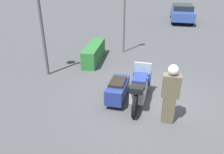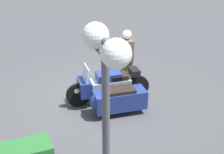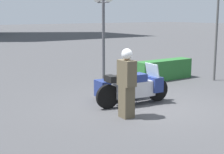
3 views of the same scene
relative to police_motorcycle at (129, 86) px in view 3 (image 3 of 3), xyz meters
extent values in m
plane|color=#424244|center=(0.08, -0.62, -0.48)|extent=(160.00, 160.00, 0.00)
cylinder|color=black|center=(0.79, -0.43, -0.13)|extent=(0.70, 0.17, 0.69)
cylinder|color=black|center=(-0.95, -0.26, -0.13)|extent=(0.70, 0.17, 0.69)
cylinder|color=black|center=(-0.18, 0.37, -0.21)|extent=(0.54, 0.15, 0.54)
cube|color=#B7B7BC|center=(-0.08, -0.34, -0.01)|extent=(1.27, 0.57, 0.45)
cube|color=navy|center=(-0.08, -0.34, 0.31)|extent=(0.71, 0.49, 0.24)
cube|color=black|center=(-0.36, -0.32, 0.29)|extent=(0.53, 0.48, 0.12)
cube|color=navy|center=(0.61, -0.41, 0.08)|extent=(0.38, 0.64, 0.44)
cube|color=silver|center=(0.57, -0.41, 0.49)|extent=(0.17, 0.60, 0.40)
sphere|color=white|center=(0.84, -0.43, 0.01)|extent=(0.18, 0.18, 0.18)
cube|color=navy|center=(-0.12, 0.37, -0.07)|extent=(1.44, 0.69, 0.50)
sphere|color=navy|center=(0.47, 0.31, -0.04)|extent=(0.47, 0.47, 0.47)
cube|color=black|center=(-0.12, 0.37, 0.22)|extent=(0.81, 0.54, 0.09)
cube|color=black|center=(-0.84, -0.27, 0.36)|extent=(0.28, 0.43, 0.18)
cube|color=brown|center=(-1.02, -1.22, -0.07)|extent=(0.31, 0.36, 0.83)
cube|color=brown|center=(-1.02, -1.22, 0.67)|extent=(0.32, 0.50, 0.65)
sphere|color=tan|center=(-1.02, -1.22, 1.11)|extent=(0.22, 0.22, 0.22)
sphere|color=white|center=(-1.02, -1.22, 1.15)|extent=(0.28, 0.28, 0.28)
cube|color=#28662D|center=(3.38, 2.00, -0.08)|extent=(2.57, 0.60, 0.80)
cylinder|color=#4C4C51|center=(1.51, 3.58, 1.13)|extent=(0.12, 0.12, 3.23)
cylinder|color=#4C4C51|center=(1.51, 3.58, 2.60)|extent=(0.05, 0.78, 0.05)
cylinder|color=#4C4C4C|center=(4.92, 0.71, 1.20)|extent=(0.09, 0.09, 3.36)
camera|label=1|loc=(-6.45, -0.44, 3.46)|focal=35.00mm
camera|label=2|loc=(3.08, 7.71, 4.39)|focal=55.00mm
camera|label=3|loc=(-6.23, -7.92, 2.13)|focal=55.00mm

